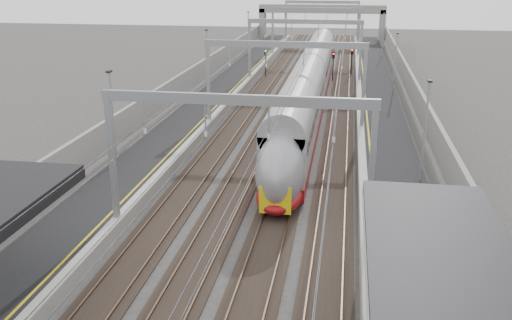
% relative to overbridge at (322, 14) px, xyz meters
% --- Properties ---
extents(platform_left, '(4.00, 120.00, 1.00)m').
position_rel_overbridge_xyz_m(platform_left, '(-8.00, -55.00, -4.81)').
color(platform_left, black).
rests_on(platform_left, ground).
extents(platform_right, '(4.00, 120.00, 1.00)m').
position_rel_overbridge_xyz_m(platform_right, '(8.00, -55.00, -4.81)').
color(platform_right, black).
rests_on(platform_right, ground).
extents(tracks, '(11.40, 140.00, 0.20)m').
position_rel_overbridge_xyz_m(tracks, '(0.00, -55.00, -5.26)').
color(tracks, black).
rests_on(tracks, ground).
extents(overhead_line, '(13.00, 140.00, 6.60)m').
position_rel_overbridge_xyz_m(overhead_line, '(0.00, -48.38, 0.83)').
color(overhead_line, gray).
rests_on(overhead_line, platform_left).
extents(overbridge, '(22.00, 2.20, 6.90)m').
position_rel_overbridge_xyz_m(overbridge, '(0.00, 0.00, 0.00)').
color(overbridge, gray).
rests_on(overbridge, ground).
extents(wall_left, '(0.30, 120.00, 3.20)m').
position_rel_overbridge_xyz_m(wall_left, '(-11.20, -55.00, -3.71)').
color(wall_left, gray).
rests_on(wall_left, ground).
extents(wall_right, '(0.30, 120.00, 3.20)m').
position_rel_overbridge_xyz_m(wall_right, '(11.20, -55.00, -3.71)').
color(wall_right, gray).
rests_on(wall_right, ground).
extents(train, '(2.74, 50.01, 4.34)m').
position_rel_overbridge_xyz_m(train, '(1.50, -52.04, -3.18)').
color(train, maroon).
rests_on(train, ground).
extents(signal_green, '(0.32, 0.32, 3.48)m').
position_rel_overbridge_xyz_m(signal_green, '(-5.20, -32.62, -2.89)').
color(signal_green, black).
rests_on(signal_green, ground).
extents(signal_red_near, '(0.32, 0.32, 3.48)m').
position_rel_overbridge_xyz_m(signal_red_near, '(3.20, -33.79, -2.89)').
color(signal_red_near, black).
rests_on(signal_red_near, ground).
extents(signal_red_far, '(0.32, 0.32, 3.48)m').
position_rel_overbridge_xyz_m(signal_red_far, '(5.40, -29.97, -2.89)').
color(signal_red_far, black).
rests_on(signal_red_far, ground).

